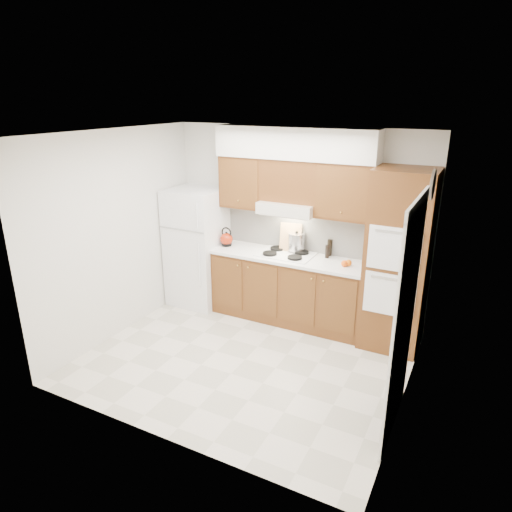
{
  "coord_description": "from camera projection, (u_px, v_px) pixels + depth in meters",
  "views": [
    {
      "loc": [
        2.26,
        -4.12,
        2.96
      ],
      "look_at": [
        -0.08,
        0.45,
        1.15
      ],
      "focal_mm": 32.0,
      "sensor_mm": 36.0,
      "label": 1
    }
  ],
  "objects": [
    {
      "name": "oven_cabinet",
      "position": [
        398.0,
        261.0,
        5.42
      ],
      "size": [
        0.7,
        0.65,
        2.2
      ],
      "primitive_type": "cube",
      "color": "brown",
      "rests_on": "floor"
    },
    {
      "name": "condiment_a",
      "position": [
        330.0,
        248.0,
        6.07
      ],
      "size": [
        0.08,
        0.08,
        0.22
      ],
      "primitive_type": "cylinder",
      "rotation": [
        0.0,
        0.0,
        -0.36
      ],
      "color": "black",
      "rests_on": "countertop"
    },
    {
      "name": "orange_far",
      "position": [
        348.0,
        263.0,
        5.71
      ],
      "size": [
        0.1,
        0.1,
        0.08
      ],
      "primitive_type": "sphere",
      "rotation": [
        0.0,
        0.0,
        0.25
      ],
      "color": "orange",
      "rests_on": "countertop"
    },
    {
      "name": "floor",
      "position": [
        245.0,
        359.0,
        5.42
      ],
      "size": [
        3.6,
        3.6,
        0.0
      ],
      "primitive_type": "plane",
      "color": "beige",
      "rests_on": "ground"
    },
    {
      "name": "backsplash",
      "position": [
        298.0,
        230.0,
        6.25
      ],
      "size": [
        2.11,
        0.03,
        0.56
      ],
      "primitive_type": "cube",
      "color": "white",
      "rests_on": "countertop"
    },
    {
      "name": "upper_cab_over_hood",
      "position": [
        291.0,
        180.0,
        5.91
      ],
      "size": [
        0.75,
        0.33,
        0.55
      ],
      "primitive_type": "cube",
      "color": "brown",
      "rests_on": "range_hood"
    },
    {
      "name": "wall_left",
      "position": [
        119.0,
        235.0,
        5.76
      ],
      "size": [
        0.02,
        3.0,
        2.6
      ],
      "primitive_type": "cube",
      "color": "silver",
      "rests_on": "floor"
    },
    {
      "name": "range_hood",
      "position": [
        289.0,
        208.0,
        5.97
      ],
      "size": [
        0.75,
        0.45,
        0.15
      ],
      "primitive_type": "cube",
      "color": "silver",
      "rests_on": "wall_back"
    },
    {
      "name": "base_cabinets",
      "position": [
        288.0,
        289.0,
        6.26
      ],
      "size": [
        2.11,
        0.6,
        0.9
      ],
      "primitive_type": "cube",
      "color": "brown",
      "rests_on": "floor"
    },
    {
      "name": "upper_cab_right",
      "position": [
        346.0,
        191.0,
        5.61
      ],
      "size": [
        0.73,
        0.33,
        0.7
      ],
      "primitive_type": "cube",
      "color": "brown",
      "rests_on": "wall_back"
    },
    {
      "name": "wall_clock",
      "position": [
        433.0,
        185.0,
        4.4
      ],
      "size": [
        0.02,
        0.3,
        0.3
      ],
      "primitive_type": "cylinder",
      "rotation": [
        0.0,
        1.57,
        0.0
      ],
      "color": "#3F3833",
      "rests_on": "wall_right"
    },
    {
      "name": "stock_pot",
      "position": [
        296.0,
        242.0,
        6.18
      ],
      "size": [
        0.29,
        0.29,
        0.23
      ],
      "primitive_type": "cylinder",
      "rotation": [
        0.0,
        0.0,
        -0.41
      ],
      "color": "#B2B2B7",
      "rests_on": "cooktop"
    },
    {
      "name": "wall_back",
      "position": [
        296.0,
        224.0,
        6.24
      ],
      "size": [
        3.6,
        0.02,
        2.6
      ],
      "primitive_type": "cube",
      "color": "silver",
      "rests_on": "floor"
    },
    {
      "name": "countertop",
      "position": [
        288.0,
        257.0,
        6.1
      ],
      "size": [
        2.13,
        0.62,
        0.04
      ],
      "primitive_type": "cube",
      "color": "white",
      "rests_on": "base_cabinets"
    },
    {
      "name": "condiment_c",
      "position": [
        327.0,
        251.0,
        6.06
      ],
      "size": [
        0.06,
        0.06,
        0.15
      ],
      "primitive_type": "cylinder",
      "rotation": [
        0.0,
        0.0,
        -0.18
      ],
      "color": "black",
      "rests_on": "countertop"
    },
    {
      "name": "kettle",
      "position": [
        226.0,
        239.0,
        6.46
      ],
      "size": [
        0.23,
        0.23,
        0.18
      ],
      "primitive_type": "sphere",
      "rotation": [
        0.0,
        0.0,
        -0.31
      ],
      "color": "#9B220B",
      "rests_on": "countertop"
    },
    {
      "name": "upper_cab_left",
      "position": [
        245.0,
        182.0,
        6.23
      ],
      "size": [
        0.63,
        0.33,
        0.7
      ],
      "primitive_type": "cube",
      "color": "brown",
      "rests_on": "wall_back"
    },
    {
      "name": "ceiling",
      "position": [
        243.0,
        134.0,
        4.55
      ],
      "size": [
        3.6,
        3.6,
        0.0
      ],
      "primitive_type": "plane",
      "color": "white",
      "rests_on": "wall_back"
    },
    {
      "name": "condiment_b",
      "position": [
        327.0,
        252.0,
        5.99
      ],
      "size": [
        0.07,
        0.07,
        0.17
      ],
      "primitive_type": "cylinder",
      "rotation": [
        0.0,
        0.0,
        0.41
      ],
      "color": "black",
      "rests_on": "countertop"
    },
    {
      "name": "cutting_board",
      "position": [
        291.0,
        237.0,
        6.2
      ],
      "size": [
        0.31,
        0.15,
        0.39
      ],
      "primitive_type": "cube",
      "rotation": [
        -0.21,
        0.0,
        0.18
      ],
      "color": "#DCB071",
      "rests_on": "countertop"
    },
    {
      "name": "cooktop",
      "position": [
        286.0,
        254.0,
        6.13
      ],
      "size": [
        0.74,
        0.5,
        0.01
      ],
      "primitive_type": "cube",
      "color": "white",
      "rests_on": "countertop"
    },
    {
      "name": "wall_right",
      "position": [
        415.0,
        286.0,
        4.21
      ],
      "size": [
        0.02,
        3.0,
        2.6
      ],
      "primitive_type": "cube",
      "color": "silver",
      "rests_on": "floor"
    },
    {
      "name": "orange_near",
      "position": [
        344.0,
        264.0,
        5.69
      ],
      "size": [
        0.1,
        0.1,
        0.08
      ],
      "primitive_type": "sphere",
      "rotation": [
        0.0,
        0.0,
        0.3
      ],
      "color": "orange",
      "rests_on": "countertop"
    },
    {
      "name": "doorway",
      "position": [
        404.0,
        326.0,
        4.0
      ],
      "size": [
        0.02,
        0.9,
        2.1
      ],
      "primitive_type": "cube",
      "color": "black",
      "rests_on": "floor"
    },
    {
      "name": "fridge",
      "position": [
        198.0,
        247.0,
        6.69
      ],
      "size": [
        0.75,
        0.72,
        1.72
      ],
      "primitive_type": "cube",
      "color": "white",
      "rests_on": "floor"
    },
    {
      "name": "soffit",
      "position": [
        295.0,
        143.0,
        5.72
      ],
      "size": [
        2.13,
        0.36,
        0.4
      ],
      "primitive_type": "cube",
      "color": "silver",
      "rests_on": "wall_back"
    }
  ]
}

